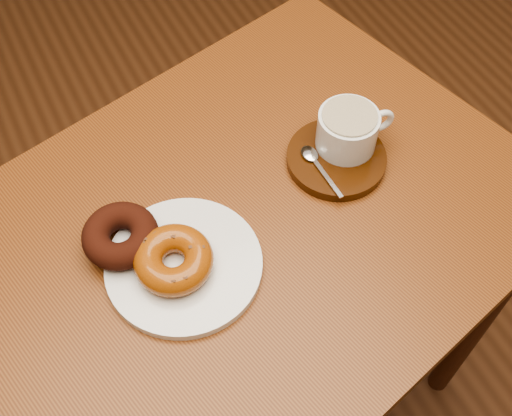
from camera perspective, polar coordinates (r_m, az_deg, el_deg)
name	(u,v)px	position (r m, az deg, el deg)	size (l,w,h in m)	color
ground	(193,355)	(1.73, -5.59, -12.90)	(6.00, 6.00, 0.00)	brown
cafe_table	(245,265)	(1.05, -0.97, -5.05)	(1.00, 0.84, 0.82)	brown
donut_plate	(184,265)	(0.90, -6.43, -5.05)	(0.22, 0.22, 0.01)	white
donut_cinnamon	(120,236)	(0.91, -11.96, -2.42)	(0.11, 0.11, 0.04)	#36130A
donut_caramel	(174,260)	(0.87, -7.34, -4.58)	(0.11, 0.11, 0.04)	#994A10
saucer	(336,159)	(1.01, 7.15, 4.38)	(0.15, 0.15, 0.02)	#331707
coffee_cup	(348,129)	(0.99, 8.22, 6.92)	(0.12, 0.09, 0.07)	white
teaspoon	(313,158)	(0.99, 5.08, 4.43)	(0.02, 0.11, 0.01)	silver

